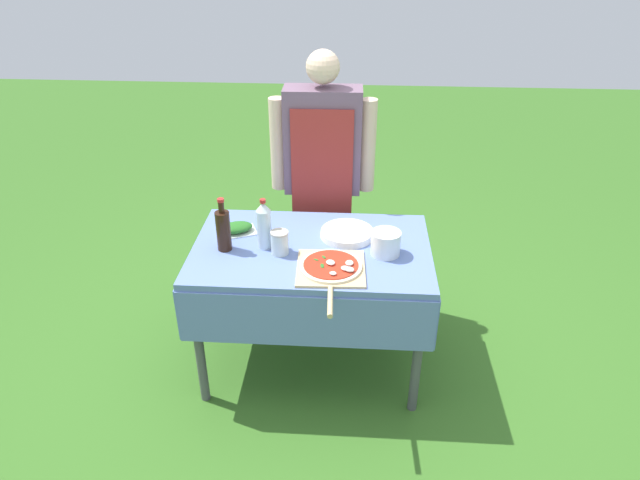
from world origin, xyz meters
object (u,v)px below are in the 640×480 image
(herb_container, at_px, (236,228))
(plate_stack, at_px, (347,233))
(oil_bottle, at_px, (223,230))
(water_bottle, at_px, (264,225))
(mixing_tub, at_px, (386,243))
(prep_table, at_px, (312,263))
(person_cook, at_px, (323,166))
(sauce_jar, at_px, (280,244))
(pizza_on_peel, at_px, (331,268))

(herb_container, xyz_separation_m, plate_stack, (0.58, -0.00, -0.01))
(oil_bottle, xyz_separation_m, plate_stack, (0.60, 0.17, -0.09))
(water_bottle, height_order, mixing_tub, water_bottle)
(prep_table, relative_size, herb_container, 5.19)
(prep_table, relative_size, water_bottle, 4.59)
(plate_stack, bearing_deg, person_cook, 108.00)
(oil_bottle, relative_size, plate_stack, 1.00)
(water_bottle, height_order, sauce_jar, water_bottle)
(person_cook, distance_m, sauce_jar, 0.70)
(pizza_on_peel, xyz_separation_m, water_bottle, (-0.34, 0.20, 0.11))
(prep_table, bearing_deg, water_bottle, -176.38)
(oil_bottle, xyz_separation_m, water_bottle, (0.20, 0.04, 0.01))
(oil_bottle, distance_m, sauce_jar, 0.28)
(pizza_on_peel, xyz_separation_m, plate_stack, (0.07, 0.33, 0.00))
(herb_container, bearing_deg, water_bottle, -38.53)
(person_cook, relative_size, water_bottle, 6.05)
(water_bottle, xyz_separation_m, sauce_jar, (0.08, -0.06, -0.07))
(water_bottle, distance_m, plate_stack, 0.44)
(pizza_on_peel, bearing_deg, herb_container, 144.51)
(prep_table, xyz_separation_m, herb_container, (-0.40, 0.12, 0.12))
(pizza_on_peel, height_order, plate_stack, pizza_on_peel)
(plate_stack, bearing_deg, herb_container, 179.65)
(prep_table, height_order, oil_bottle, oil_bottle)
(herb_container, distance_m, mixing_tub, 0.79)
(mixing_tub, height_order, plate_stack, mixing_tub)
(herb_container, height_order, sauce_jar, sauce_jar)
(plate_stack, relative_size, sauce_jar, 2.32)
(prep_table, height_order, plate_stack, plate_stack)
(person_cook, bearing_deg, pizza_on_peel, 95.44)
(person_cook, bearing_deg, water_bottle, 66.80)
(prep_table, bearing_deg, mixing_tub, -6.76)
(prep_table, xyz_separation_m, person_cook, (0.02, 0.60, 0.28))
(oil_bottle, distance_m, water_bottle, 0.20)
(mixing_tub, xyz_separation_m, plate_stack, (-0.19, 0.16, -0.04))
(person_cook, distance_m, water_bottle, 0.67)
(pizza_on_peel, distance_m, oil_bottle, 0.57)
(prep_table, relative_size, pizza_on_peel, 2.25)
(person_cook, height_order, mixing_tub, person_cook)
(oil_bottle, bearing_deg, pizza_on_peel, -17.05)
(pizza_on_peel, height_order, sauce_jar, sauce_jar)
(oil_bottle, bearing_deg, person_cook, 55.43)
(water_bottle, bearing_deg, mixing_tub, -2.74)
(prep_table, distance_m, plate_stack, 0.24)
(prep_table, relative_size, plate_stack, 4.35)
(pizza_on_peel, relative_size, sauce_jar, 4.48)
(herb_container, height_order, mixing_tub, mixing_tub)
(person_cook, height_order, pizza_on_peel, person_cook)
(plate_stack, bearing_deg, oil_bottle, -164.43)
(prep_table, distance_m, mixing_tub, 0.40)
(person_cook, distance_m, herb_container, 0.66)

